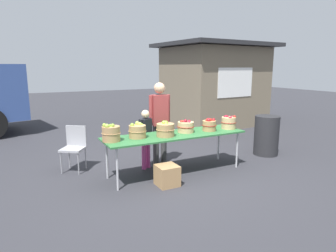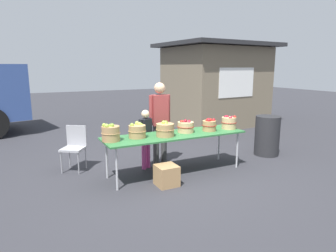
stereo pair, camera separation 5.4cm
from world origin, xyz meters
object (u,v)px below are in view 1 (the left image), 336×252
at_px(vendor_adult, 160,117).
at_px(apple_basket_red_1, 209,125).
at_px(apple_basket_green_0, 111,133).
at_px(trash_barrel, 266,135).
at_px(apple_basket_green_2, 165,129).
at_px(child_customer, 146,135).
at_px(apple_basket_red_0, 186,127).
at_px(market_table, 175,136).
at_px(produce_crate, 167,175).
at_px(apple_basket_red_2, 229,122).
at_px(folding_chair, 74,145).
at_px(apple_basket_green_1, 137,131).

bearing_deg(vendor_adult, apple_basket_red_1, 145.70).
distance_m(apple_basket_green_0, trash_barrel, 3.66).
bearing_deg(apple_basket_green_2, trash_barrel, 3.55).
bearing_deg(child_customer, apple_basket_red_0, 123.96).
bearing_deg(trash_barrel, apple_basket_red_0, -178.73).
relative_size(market_table, trash_barrel, 3.02).
height_order(apple_basket_green_0, produce_crate, apple_basket_green_0).
distance_m(apple_basket_green_2, apple_basket_red_1, 0.97).
xyz_separation_m(apple_basket_red_0, apple_basket_red_2, (0.94, -0.10, 0.02)).
relative_size(apple_basket_red_2, folding_chair, 0.36).
distance_m(market_table, apple_basket_green_0, 1.23).
height_order(vendor_adult, child_customer, vendor_adult).
height_order(apple_basket_green_1, apple_basket_red_0, apple_basket_green_1).
height_order(market_table, trash_barrel, trash_barrel).
relative_size(apple_basket_red_0, vendor_adult, 0.19).
xyz_separation_m(apple_basket_red_2, trash_barrel, (1.22, 0.15, -0.43)).
distance_m(apple_basket_green_0, apple_basket_red_1, 1.94).
distance_m(apple_basket_green_0, produce_crate, 1.18).
relative_size(apple_basket_red_2, vendor_adult, 0.18).
bearing_deg(apple_basket_red_2, market_table, 177.42).
distance_m(market_table, trash_barrel, 2.43).
bearing_deg(apple_basket_green_1, apple_basket_red_0, -0.86).
height_order(market_table, apple_basket_red_0, apple_basket_red_0).
bearing_deg(folding_chair, vendor_adult, 20.35).
bearing_deg(apple_basket_green_0, vendor_adult, 26.19).
xyz_separation_m(apple_basket_red_0, folding_chair, (-1.90, 0.98, -0.35)).
relative_size(child_customer, trash_barrel, 1.31).
bearing_deg(apple_basket_green_0, apple_basket_green_1, 4.28).
height_order(apple_basket_green_1, apple_basket_red_1, apple_basket_green_1).
relative_size(folding_chair, trash_barrel, 0.96).
bearing_deg(apple_basket_green_2, market_table, 15.54).
distance_m(apple_basket_green_1, vendor_adult, 0.89).
bearing_deg(apple_basket_green_0, trash_barrel, 1.11).
xyz_separation_m(apple_basket_red_2, vendor_adult, (-1.22, 0.66, 0.11)).
bearing_deg(folding_chair, market_table, 2.87).
bearing_deg(produce_crate, apple_basket_green_0, 147.43).
height_order(apple_basket_green_0, apple_basket_green_1, apple_basket_green_0).
relative_size(apple_basket_red_0, child_customer, 0.28).
bearing_deg(produce_crate, child_customer, 88.65).
bearing_deg(produce_crate, market_table, 48.80).
xyz_separation_m(market_table, apple_basket_green_1, (-0.73, 0.06, 0.16)).
bearing_deg(vendor_adult, apple_basket_red_0, 123.21).
distance_m(apple_basket_green_2, apple_basket_red_2, 1.44).
bearing_deg(market_table, apple_basket_green_1, 175.00).
bearing_deg(apple_basket_green_2, produce_crate, -113.26).
xyz_separation_m(apple_basket_green_0, apple_basket_red_2, (2.41, -0.08, -0.01)).
xyz_separation_m(folding_chair, trash_barrel, (4.07, -0.93, -0.06)).
bearing_deg(apple_basket_red_2, produce_crate, -165.20).
bearing_deg(child_customer, vendor_adult, 177.58).
bearing_deg(produce_crate, apple_basket_green_2, 66.74).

